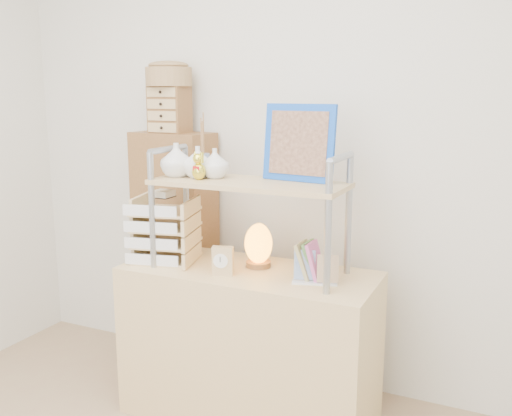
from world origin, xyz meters
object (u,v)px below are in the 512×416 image
at_px(desk, 249,344).
at_px(letter_tray, 165,233).
at_px(salt_lamp, 258,245).
at_px(cabinet, 176,250).

relative_size(desk, letter_tray, 3.40).
xyz_separation_m(letter_tray, salt_lamp, (0.46, 0.10, -0.03)).
bearing_deg(desk, cabinet, 150.26).
relative_size(desk, salt_lamp, 5.66).
height_order(desk, letter_tray, letter_tray).
bearing_deg(cabinet, salt_lamp, -19.31).
bearing_deg(salt_lamp, desk, -106.56).
distance_m(cabinet, salt_lamp, 0.76).
bearing_deg(letter_tray, salt_lamp, 12.35).
xyz_separation_m(desk, salt_lamp, (0.02, 0.07, 0.48)).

